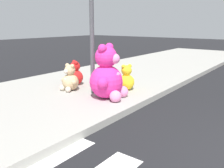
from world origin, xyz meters
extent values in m
cube|color=#9E9B93|center=(0.00, 5.20, 0.07)|extent=(28.00, 4.40, 0.15)
cylinder|color=#4C4C51|center=(1.00, 4.40, 1.75)|extent=(0.11, 0.11, 3.20)
sphere|color=#F22D93|center=(0.86, 3.85, 0.55)|extent=(0.80, 0.80, 0.80)
ellipsoid|color=pink|center=(0.93, 3.57, 0.55)|extent=(0.47, 0.27, 0.52)
sphere|color=#F22D93|center=(0.86, 3.85, 1.15)|extent=(0.53, 0.53, 0.53)
sphere|color=pink|center=(0.91, 3.63, 1.12)|extent=(0.24, 0.24, 0.24)
sphere|color=#F22D93|center=(1.04, 3.89, 1.36)|extent=(0.20, 0.20, 0.20)
sphere|color=#F22D93|center=(1.26, 3.84, 0.61)|extent=(0.25, 0.25, 0.25)
sphere|color=pink|center=(1.15, 3.57, 0.29)|extent=(0.28, 0.28, 0.28)
sphere|color=#F22D93|center=(0.68, 3.81, 1.36)|extent=(0.20, 0.20, 0.20)
sphere|color=#F22D93|center=(0.51, 3.67, 0.61)|extent=(0.25, 0.25, 0.25)
sphere|color=pink|center=(0.72, 3.47, 0.29)|extent=(0.28, 0.28, 0.28)
sphere|color=tan|center=(0.83, 5.05, 0.37)|extent=(0.44, 0.44, 0.44)
ellipsoid|color=beige|center=(0.67, 5.06, 0.37)|extent=(0.11, 0.25, 0.29)
sphere|color=tan|center=(0.83, 5.05, 0.70)|extent=(0.29, 0.29, 0.29)
sphere|color=beige|center=(0.70, 5.06, 0.69)|extent=(0.13, 0.13, 0.13)
sphere|color=tan|center=(0.82, 4.95, 0.82)|extent=(0.11, 0.11, 0.11)
sphere|color=tan|center=(0.76, 4.85, 0.40)|extent=(0.14, 0.14, 0.14)
sphere|color=beige|center=(0.63, 4.94, 0.23)|extent=(0.15, 0.15, 0.15)
sphere|color=tan|center=(0.83, 5.16, 0.82)|extent=(0.11, 0.11, 0.11)
sphere|color=tan|center=(0.78, 5.27, 0.40)|extent=(0.14, 0.14, 0.14)
sphere|color=beige|center=(0.64, 5.19, 0.23)|extent=(0.15, 0.15, 0.15)
sphere|color=red|center=(1.34, 5.39, 0.37)|extent=(0.44, 0.44, 0.44)
ellipsoid|color=#DB7B7B|center=(1.20, 5.47, 0.37)|extent=(0.20, 0.26, 0.29)
sphere|color=red|center=(1.34, 5.39, 0.70)|extent=(0.29, 0.29, 0.29)
sphere|color=#DB7B7B|center=(1.23, 5.45, 0.68)|extent=(0.13, 0.13, 0.13)
sphere|color=red|center=(1.29, 5.30, 0.82)|extent=(0.11, 0.11, 0.11)
sphere|color=red|center=(1.19, 5.23, 0.40)|extent=(0.14, 0.14, 0.14)
sphere|color=#DB7B7B|center=(1.12, 5.37, 0.23)|extent=(0.15, 0.15, 0.15)
sphere|color=red|center=(1.39, 5.48, 0.82)|extent=(0.11, 0.11, 0.11)
sphere|color=red|center=(1.39, 5.60, 0.40)|extent=(0.14, 0.14, 0.14)
sphere|color=#DB7B7B|center=(1.24, 5.59, 0.23)|extent=(0.15, 0.15, 0.15)
sphere|color=yellow|center=(1.77, 3.87, 0.36)|extent=(0.43, 0.43, 0.43)
ellipsoid|color=#F0DB80|center=(1.83, 4.01, 0.36)|extent=(0.25, 0.18, 0.28)
sphere|color=yellow|center=(1.77, 3.87, 0.69)|extent=(0.28, 0.28, 0.28)
sphere|color=#F0DB80|center=(1.82, 3.98, 0.67)|extent=(0.13, 0.13, 0.13)
sphere|color=yellow|center=(1.68, 3.91, 0.80)|extent=(0.11, 0.11, 0.11)
sphere|color=yellow|center=(1.60, 4.01, 0.40)|extent=(0.13, 0.13, 0.13)
sphere|color=#F0DB80|center=(1.73, 4.09, 0.22)|extent=(0.15, 0.15, 0.15)
sphere|color=yellow|center=(1.86, 3.83, 0.80)|extent=(0.11, 0.11, 0.11)
sphere|color=yellow|center=(1.97, 3.84, 0.40)|extent=(0.13, 0.13, 0.13)
sphere|color=#F0DB80|center=(1.95, 3.99, 0.22)|extent=(0.15, 0.15, 0.15)
camera|label=1|loc=(-3.52, 0.34, 1.89)|focal=38.65mm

